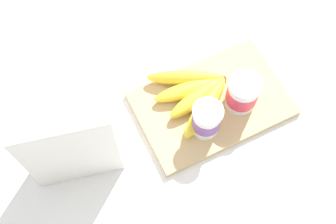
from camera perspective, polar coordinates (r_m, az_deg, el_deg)
name	(u,v)px	position (r m, az deg, el deg)	size (l,w,h in m)	color
ground_plane	(212,105)	(1.01, 5.94, 0.99)	(2.40, 2.40, 0.00)	silver
cutting_board	(212,103)	(1.00, 5.98, 1.20)	(0.35, 0.23, 0.02)	tan
cereal_box	(70,142)	(0.85, -13.20, -4.04)	(0.18, 0.07, 0.25)	white
yogurt_cup_front	(242,93)	(0.96, 10.09, 2.50)	(0.07, 0.07, 0.09)	white
yogurt_cup_back	(206,120)	(0.92, 5.24, -1.05)	(0.07, 0.07, 0.09)	white
banana_bunch	(195,93)	(0.98, 3.63, 2.64)	(0.18, 0.21, 0.04)	yellow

